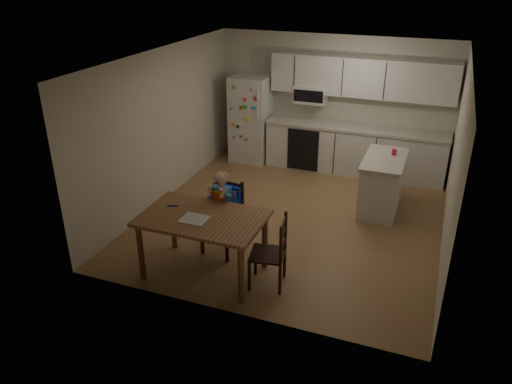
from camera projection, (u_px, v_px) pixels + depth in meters
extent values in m
cube|color=olive|center=(292.00, 218.00, 7.95)|extent=(4.50, 5.00, 0.01)
cube|color=beige|center=(333.00, 102.00, 9.53)|extent=(4.50, 0.02, 2.50)
cube|color=beige|center=(163.00, 127.00, 8.14)|extent=(0.02, 5.00, 2.50)
cube|color=beige|center=(456.00, 163.00, 6.69)|extent=(0.02, 5.00, 2.50)
cube|color=white|center=(298.00, 58.00, 6.88)|extent=(4.50, 5.00, 0.01)
cube|color=silver|center=(251.00, 119.00, 9.90)|extent=(0.72, 0.70, 1.70)
cube|color=silver|center=(354.00, 151.00, 9.45)|extent=(3.34, 0.60, 0.86)
cube|color=beige|center=(356.00, 128.00, 9.25)|extent=(3.37, 0.62, 0.05)
cube|color=black|center=(303.00, 150.00, 9.49)|extent=(0.60, 0.02, 0.80)
cube|color=silver|center=(362.00, 77.00, 8.98)|extent=(3.34, 0.34, 0.70)
cube|color=silver|center=(311.00, 94.00, 9.41)|extent=(0.60, 0.38, 0.33)
cube|color=silver|center=(382.00, 185.00, 8.06)|extent=(0.57, 1.15, 0.84)
cube|color=beige|center=(385.00, 159.00, 7.87)|extent=(0.63, 1.20, 0.05)
cylinder|color=red|center=(394.00, 152.00, 7.96)|extent=(0.08, 0.08, 0.10)
cube|color=brown|center=(202.00, 218.00, 6.23)|extent=(1.54, 0.99, 0.04)
cylinder|color=brown|center=(141.00, 252.00, 6.28)|extent=(0.08, 0.08, 0.78)
cylinder|color=brown|center=(173.00, 223.00, 6.97)|extent=(0.08, 0.08, 0.78)
cylinder|color=brown|center=(241.00, 274.00, 5.84)|extent=(0.08, 0.08, 0.78)
cylinder|color=brown|center=(265.00, 241.00, 6.53)|extent=(0.08, 0.08, 0.78)
cube|color=#B8B8BD|center=(194.00, 219.00, 6.14)|extent=(0.32, 0.28, 0.01)
cylinder|color=#0C2DB8|center=(172.00, 206.00, 6.47)|extent=(0.12, 0.06, 0.02)
cube|color=black|center=(222.00, 221.00, 6.85)|extent=(0.52, 0.52, 0.03)
cube|color=black|center=(202.00, 239.00, 6.89)|extent=(0.04, 0.04, 0.45)
cube|color=black|center=(219.00, 227.00, 7.21)|extent=(0.04, 0.04, 0.45)
cube|color=black|center=(227.00, 247.00, 6.70)|extent=(0.04, 0.04, 0.45)
cube|color=black|center=(243.00, 234.00, 7.02)|extent=(0.04, 0.04, 0.45)
cube|color=black|center=(230.00, 197.00, 6.89)|extent=(0.45, 0.11, 0.54)
cube|color=#0C2DB8|center=(222.00, 217.00, 6.82)|extent=(0.46, 0.43, 0.11)
cube|color=#0C2DB8|center=(228.00, 197.00, 6.84)|extent=(0.41, 0.13, 0.37)
cube|color=#5F88F2|center=(221.00, 213.00, 6.78)|extent=(0.36, 0.32, 0.02)
cube|color=#265A92|center=(222.00, 196.00, 6.70)|extent=(0.26, 0.19, 0.28)
cube|color=red|center=(219.00, 199.00, 6.65)|extent=(0.20, 0.05, 0.22)
sphere|color=beige|center=(221.00, 179.00, 6.58)|extent=(0.21, 0.21, 0.18)
ellipsoid|color=olive|center=(221.00, 177.00, 6.57)|extent=(0.21, 0.20, 0.15)
cube|color=black|center=(268.00, 254.00, 6.15)|extent=(0.48, 0.48, 0.03)
cube|color=black|center=(256.00, 260.00, 6.45)|extent=(0.04, 0.04, 0.42)
cube|color=black|center=(285.00, 263.00, 6.38)|extent=(0.04, 0.04, 0.42)
cube|color=black|center=(249.00, 276.00, 6.12)|extent=(0.04, 0.04, 0.42)
cube|color=black|center=(280.00, 280.00, 6.05)|extent=(0.04, 0.04, 0.42)
cube|color=black|center=(283.00, 237.00, 6.01)|extent=(0.10, 0.42, 0.50)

